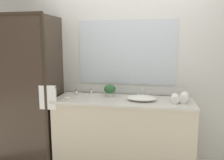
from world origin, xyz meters
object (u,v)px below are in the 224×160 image
Objects in this scene: soap_dish at (67,99)px; potted_plant at (110,90)px; amenity_bottle_conditioner at (76,92)px; rolled_towel_middle at (175,98)px; faucet at (142,94)px; rolled_towel_near_edge at (184,97)px; amenity_bottle_body_wash at (91,92)px; sink_basin at (142,98)px.

potted_plant is at bearing 28.50° from soap_dish.
potted_plant is at bearing 0.62° from amenity_bottle_conditioner.
amenity_bottle_conditioner is 1.34m from rolled_towel_middle.
amenity_bottle_conditioner is (-0.92, -0.05, -0.01)m from faucet.
rolled_towel_middle is (-0.11, -0.05, -0.01)m from rolled_towel_near_edge.
amenity_bottle_body_wash is at bearing 29.76° from amenity_bottle_conditioner.
potted_plant is 2.30× the size of amenity_bottle_body_wash.
faucet is at bearing 5.96° from potted_plant.
potted_plant is 0.97m from rolled_towel_near_edge.
soap_dish is 0.44m from amenity_bottle_body_wash.
soap_dish is 1.37m from rolled_towel_middle.
potted_plant reaches higher than faucet.
sink_basin reaches higher than soap_dish.
soap_dish is 1.37× the size of amenity_bottle_body_wash.
potted_plant is 0.87× the size of rolled_towel_middle.
amenity_bottle_conditioner reaches higher than soap_dish.
faucet is 0.92m from amenity_bottle_conditioner.
sink_basin is 0.77m from amenity_bottle_body_wash.
soap_dish is at bearing -151.50° from potted_plant.
soap_dish is at bearing -173.04° from rolled_towel_near_edge.
soap_dish is at bearing -120.04° from amenity_bottle_body_wash.
amenity_bottle_conditioner is at bearing -179.38° from potted_plant.
amenity_bottle_body_wash reaches higher than sink_basin.
amenity_bottle_body_wash is (0.22, 0.38, 0.02)m from soap_dish.
potted_plant is at bearing 170.39° from rolled_towel_middle.
rolled_towel_near_edge is at bearing -9.09° from amenity_bottle_body_wash.
amenity_bottle_conditioner reaches higher than sink_basin.
sink_basin is at bearing -16.49° from potted_plant.
amenity_bottle_body_wash is (0.19, 0.11, -0.00)m from amenity_bottle_conditioner.
rolled_towel_near_edge is 0.12m from rolled_towel_middle.
potted_plant is 0.76× the size of rolled_towel_near_edge.
sink_basin is at bearing 8.79° from soap_dish.
soap_dish is 0.52× the size of rolled_towel_middle.
amenity_bottle_conditioner is at bearing 174.04° from rolled_towel_middle.
potted_plant is at bearing -19.47° from amenity_bottle_body_wash.
amenity_bottle_body_wash is at bearing 175.55° from faucet.
rolled_towel_middle is (1.36, 0.13, 0.03)m from soap_dish.
amenity_bottle_body_wash is at bearing 59.96° from soap_dish.
faucet reaches higher than rolled_towel_near_edge.
rolled_towel_middle is at bearing 5.58° from soap_dish.
faucet is 0.45m from rolled_towel_middle.
soap_dish is (-0.51, -0.28, -0.08)m from potted_plant.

